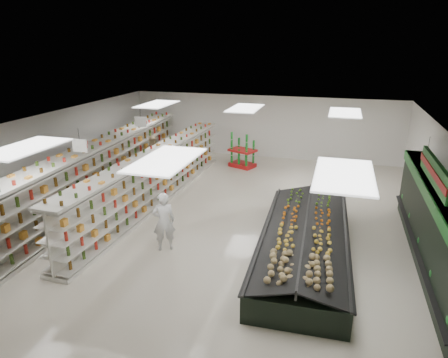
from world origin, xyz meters
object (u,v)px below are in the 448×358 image
(shopper_background, at_px, (154,156))
(gondola_center, at_px, (155,179))
(soda_endcap, at_px, (243,152))
(shopper_main, at_px, (164,222))
(produce_island, at_px, (304,241))
(gondola_left, at_px, (105,172))

(shopper_background, bearing_deg, gondola_center, -126.24)
(soda_endcap, height_order, shopper_main, shopper_main)
(gondola_center, distance_m, produce_island, 6.35)
(produce_island, bearing_deg, soda_endcap, 115.34)
(gondola_left, bearing_deg, shopper_main, -42.20)
(gondola_left, distance_m, soda_endcap, 6.80)
(produce_island, xyz_separation_m, soda_endcap, (-3.70, 7.81, 0.30))
(gondola_center, relative_size, shopper_main, 6.46)
(gondola_left, xyz_separation_m, gondola_center, (2.09, 0.11, -0.12))
(produce_island, relative_size, shopper_main, 3.82)
(produce_island, relative_size, shopper_background, 3.68)
(gondola_center, height_order, produce_island, gondola_center)
(produce_island, bearing_deg, shopper_background, 142.93)
(gondola_left, distance_m, shopper_main, 5.10)
(soda_endcap, xyz_separation_m, shopper_main, (-0.25, -8.59, 0.13))
(gondola_center, relative_size, produce_island, 1.69)
(shopper_main, bearing_deg, soda_endcap, -121.03)
(soda_endcap, relative_size, shopper_main, 0.88)
(produce_island, height_order, soda_endcap, soda_endcap)
(gondola_left, height_order, produce_island, gondola_left)
(produce_island, xyz_separation_m, shopper_main, (-3.94, -0.78, 0.43))
(gondola_center, bearing_deg, gondola_left, -175.41)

